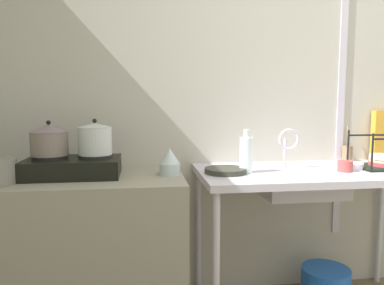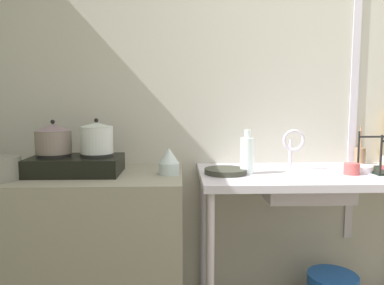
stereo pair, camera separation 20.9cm
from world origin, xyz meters
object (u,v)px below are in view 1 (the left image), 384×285
(pot_on_right_burner, at_px, (95,139))
(small_bowl_on_drainboard, at_px, (350,166))
(stove, at_px, (73,167))
(utensil_jar, at_px, (347,153))
(sink_basin, at_px, (302,184))
(cup_by_rack, at_px, (345,166))
(pot_on_left_burner, at_px, (49,140))
(percolator, at_px, (170,162))
(faucet, at_px, (288,142))
(frying_pan, at_px, (226,171))
(bottle_by_sink, at_px, (246,154))

(pot_on_right_burner, bearing_deg, small_bowl_on_drainboard, 0.43)
(stove, height_order, small_bowl_on_drainboard, stove)
(utensil_jar, bearing_deg, sink_basin, -144.90)
(cup_by_rack, bearing_deg, pot_on_left_burner, 177.55)
(utensil_jar, bearing_deg, percolator, -165.92)
(faucet, height_order, cup_by_rack, faucet)
(sink_basin, bearing_deg, faucet, 106.17)
(sink_basin, height_order, utensil_jar, utensil_jar)
(pot_on_left_burner, xyz_separation_m, small_bowl_on_drainboard, (1.74, 0.01, -0.18))
(faucet, xyz_separation_m, utensil_jar, (0.51, 0.20, -0.10))
(sink_basin, height_order, small_bowl_on_drainboard, small_bowl_on_drainboard)
(sink_basin, bearing_deg, small_bowl_on_drainboard, 10.40)
(faucet, bearing_deg, small_bowl_on_drainboard, -10.76)
(pot_on_right_burner, bearing_deg, utensil_jar, 9.66)
(frying_pan, bearing_deg, small_bowl_on_drainboard, 2.72)
(pot_on_left_burner, relative_size, utensil_jar, 0.81)
(bottle_by_sink, bearing_deg, pot_on_right_burner, 178.36)
(pot_on_left_burner, bearing_deg, faucet, 3.39)
(pot_on_left_burner, xyz_separation_m, bottle_by_sink, (1.08, -0.02, -0.09))
(stove, xyz_separation_m, bottle_by_sink, (0.96, -0.02, 0.05))
(pot_on_left_burner, relative_size, cup_by_rack, 2.31)
(faucet, bearing_deg, utensil_jar, 21.36)
(percolator, height_order, cup_by_rack, percolator)
(frying_pan, bearing_deg, stove, 178.23)
(stove, xyz_separation_m, percolator, (0.52, -0.03, 0.02))
(small_bowl_on_drainboard, bearing_deg, utensil_jar, 62.98)
(small_bowl_on_drainboard, relative_size, utensil_jar, 0.63)
(sink_basin, bearing_deg, stove, 177.80)
(frying_pan, bearing_deg, pot_on_right_burner, 177.93)
(pot_on_left_burner, height_order, frying_pan, pot_on_left_burner)
(percolator, relative_size, utensil_jar, 0.60)
(sink_basin, relative_size, small_bowl_on_drainboard, 3.04)
(pot_on_right_burner, xyz_separation_m, percolator, (0.40, -0.03, -0.13))
(bottle_by_sink, bearing_deg, utensil_jar, 20.81)
(sink_basin, bearing_deg, bottle_by_sink, 175.58)
(pot_on_right_burner, distance_m, sink_basin, 1.21)
(stove, distance_m, frying_pan, 0.84)
(pot_on_left_burner, distance_m, cup_by_rack, 1.67)
(percolator, relative_size, cup_by_rack, 1.72)
(cup_by_rack, distance_m, small_bowl_on_drainboard, 0.12)
(frying_pan, height_order, small_bowl_on_drainboard, small_bowl_on_drainboard)
(faucet, height_order, utensil_jar, utensil_jar)
(bottle_by_sink, bearing_deg, stove, 178.57)
(pot_on_right_burner, xyz_separation_m, sink_basin, (1.17, -0.05, -0.27))
(bottle_by_sink, bearing_deg, frying_pan, -179.06)
(percolator, bearing_deg, bottle_by_sink, 0.93)
(sink_basin, bearing_deg, utensil_jar, 35.10)
(pot_on_right_burner, xyz_separation_m, frying_pan, (0.72, -0.03, -0.19))
(faucet, bearing_deg, frying_pan, -165.43)
(cup_by_rack, bearing_deg, pot_on_right_burner, 177.13)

